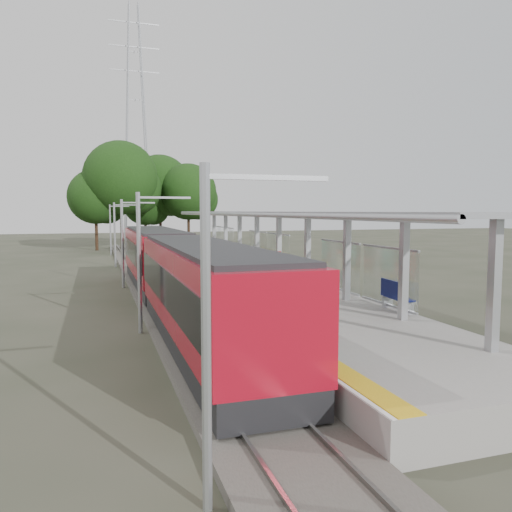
{
  "coord_description": "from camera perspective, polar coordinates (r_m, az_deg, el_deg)",
  "views": [
    {
      "loc": [
        -7.87,
        -12.33,
        4.68
      ],
      "look_at": [
        0.26,
        12.83,
        2.3
      ],
      "focal_mm": 35.0,
      "sensor_mm": 36.0,
      "label": 1
    }
  ],
  "objects": [
    {
      "name": "bench_near",
      "position": [
        19.11,
        15.64,
        -4.32
      ],
      "size": [
        0.63,
        1.7,
        1.14
      ],
      "rotation": [
        0.0,
        0.0,
        -0.07
      ],
      "color": "#0F164E",
      "rests_on": "platform"
    },
    {
      "name": "canopy",
      "position": [
        30.05,
        0.47,
        4.23
      ],
      "size": [
        3.27,
        38.0,
        3.66
      ],
      "color": "#9EA0A5",
      "rests_on": "platform"
    },
    {
      "name": "end_fence",
      "position": [
        57.9,
        -10.09,
        2.02
      ],
      "size": [
        6.0,
        0.1,
        1.2
      ],
      "primitive_type": "cube",
      "color": "#9EA0A5",
      "rests_on": "platform"
    },
    {
      "name": "info_pillar_far",
      "position": [
        30.6,
        -1.94,
        -0.42
      ],
      "size": [
        0.37,
        0.37,
        1.65
      ],
      "rotation": [
        0.0,
        0.0,
        0.02
      ],
      "color": "beige",
      "rests_on": "platform"
    },
    {
      "name": "trackbed",
      "position": [
        32.82,
        -11.86,
        -2.95
      ],
      "size": [
        3.0,
        70.0,
        0.24
      ],
      "primitive_type": "cube",
      "color": "#59544C",
      "rests_on": "ground"
    },
    {
      "name": "bench_far",
      "position": [
        39.05,
        -4.16,
        0.57
      ],
      "size": [
        1.05,
        1.66,
        1.09
      ],
      "rotation": [
        0.0,
        0.0,
        0.38
      ],
      "color": "#0F164E",
      "rests_on": "platform"
    },
    {
      "name": "bench_mid",
      "position": [
        23.83,
        8.4,
        -2.64
      ],
      "size": [
        0.89,
        1.38,
        0.91
      ],
      "rotation": [
        0.0,
        0.0,
        -0.39
      ],
      "color": "#0F164E",
      "rests_on": "platform"
    },
    {
      "name": "info_pillar_near",
      "position": [
        25.48,
        2.55,
        -1.55
      ],
      "size": [
        0.37,
        0.37,
        1.65
      ],
      "rotation": [
        0.0,
        0.0,
        0.34
      ],
      "color": "beige",
      "rests_on": "platform"
    },
    {
      "name": "catenary_masts",
      "position": [
        31.42,
        -14.88,
        1.75
      ],
      "size": [
        2.08,
        48.16,
        5.4
      ],
      "color": "#9EA0A5",
      "rests_on": "ground"
    },
    {
      "name": "ground",
      "position": [
        15.36,
        14.28,
        -12.77
      ],
      "size": [
        200.0,
        200.0,
        0.0
      ],
      "primitive_type": "plane",
      "color": "#474438",
      "rests_on": "ground"
    },
    {
      "name": "pylon",
      "position": [
        86.79,
        -13.57,
        14.51
      ],
      "size": [
        8.0,
        4.0,
        38.0
      ],
      "primitive_type": null,
      "color": "#9EA0A5",
      "rests_on": "ground"
    },
    {
      "name": "litter_bin",
      "position": [
        25.72,
        3.53,
        -2.08
      ],
      "size": [
        0.53,
        0.53,
        0.9
      ],
      "primitive_type": "cylinder",
      "rotation": [
        0.0,
        0.0,
        -0.23
      ],
      "color": "#9EA0A5",
      "rests_on": "platform"
    },
    {
      "name": "train",
      "position": [
        23.18,
        -9.44,
        -1.44
      ],
      "size": [
        2.74,
        27.6,
        3.62
      ],
      "color": "black",
      "rests_on": "ground"
    },
    {
      "name": "platform",
      "position": [
        33.54,
        -4.21,
        -2.03
      ],
      "size": [
        6.0,
        50.0,
        1.0
      ],
      "primitive_type": "cube",
      "color": "gray",
      "rests_on": "ground"
    },
    {
      "name": "tactile_strip",
      "position": [
        32.97,
        -8.52,
        -1.3
      ],
      "size": [
        0.6,
        50.0,
        0.02
      ],
      "primitive_type": "cube",
      "color": "yellow",
      "rests_on": "platform"
    },
    {
      "name": "tree_cluster",
      "position": [
        64.75,
        -12.68,
        7.64
      ],
      "size": [
        18.34,
        14.58,
        12.97
      ],
      "color": "#382316",
      "rests_on": "ground"
    }
  ]
}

